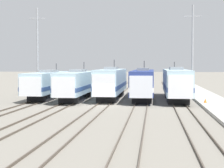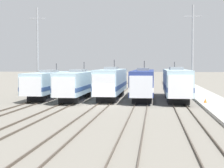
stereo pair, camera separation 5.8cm
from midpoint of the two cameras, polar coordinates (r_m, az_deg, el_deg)
ground_plane at (r=42.88m, az=-1.36°, el=-3.32°), size 400.00×400.00×0.00m
rail_pair_far_left at (r=44.89m, az=-12.48°, el=-3.01°), size 1.50×120.00×0.15m
rail_pair_center_left at (r=43.68m, az=-7.05°, el=-3.13°), size 1.51×120.00×0.15m
rail_pair_center at (r=42.88m, az=-1.36°, el=-3.22°), size 1.51×120.00×0.15m
rail_pair_center_right at (r=42.51m, az=4.48°, el=-3.28°), size 1.51×120.00×0.15m
rail_pair_far_right at (r=42.59m, az=10.36°, el=-3.31°), size 1.50×120.00×0.15m
locomotive_far_left at (r=52.57m, az=-9.60°, el=0.05°), size 2.98×16.81×4.88m
locomotive_center_left at (r=50.59m, az=-5.15°, el=0.01°), size 2.98×17.80×5.10m
locomotive_center at (r=50.85m, az=-0.11°, el=0.22°), size 2.98×16.62×5.42m
locomotive_center_right at (r=51.23m, az=4.82°, el=0.15°), size 2.87×20.02×5.27m
locomotive_far_right at (r=49.93m, az=9.79°, el=0.12°), size 3.03×17.85×5.11m
catenary_tower_left at (r=54.56m, az=-11.23°, el=4.99°), size 2.33×0.28×12.80m
catenary_tower_right at (r=52.28m, az=12.22°, el=5.07°), size 2.33×0.28×12.80m
platform at (r=43.10m, az=16.13°, el=-3.20°), size 4.00×120.00×0.31m
traffic_cone at (r=44.47m, az=14.07°, el=-2.47°), size 0.36×0.36×0.50m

